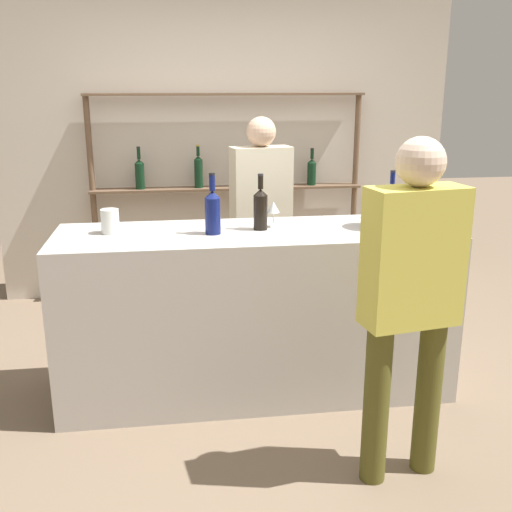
{
  "coord_description": "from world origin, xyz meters",
  "views": [
    {
      "loc": [
        -0.48,
        -3.37,
        1.86
      ],
      "look_at": [
        0.0,
        0.0,
        0.87
      ],
      "focal_mm": 42.0,
      "sensor_mm": 36.0,
      "label": 1
    }
  ],
  "objects_px": {
    "cork_jar": "(110,222)",
    "server_behind_counter": "(261,209)",
    "counter_bottle_1": "(213,211)",
    "ice_bucket": "(385,208)",
    "wine_glass": "(273,208)",
    "counter_bottle_2": "(391,200)",
    "counter_bottle_0": "(261,208)",
    "customer_right": "(411,289)"
  },
  "relations": [
    {
      "from": "customer_right",
      "to": "server_behind_counter",
      "type": "bearing_deg",
      "value": 2.83
    },
    {
      "from": "counter_bottle_2",
      "to": "ice_bucket",
      "type": "height_order",
      "value": "counter_bottle_2"
    },
    {
      "from": "wine_glass",
      "to": "server_behind_counter",
      "type": "height_order",
      "value": "server_behind_counter"
    },
    {
      "from": "ice_bucket",
      "to": "customer_right",
      "type": "relative_size",
      "value": 0.14
    },
    {
      "from": "ice_bucket",
      "to": "customer_right",
      "type": "bearing_deg",
      "value": -102.15
    },
    {
      "from": "counter_bottle_0",
      "to": "ice_bucket",
      "type": "height_order",
      "value": "counter_bottle_0"
    },
    {
      "from": "cork_jar",
      "to": "server_behind_counter",
      "type": "height_order",
      "value": "server_behind_counter"
    },
    {
      "from": "counter_bottle_1",
      "to": "wine_glass",
      "type": "bearing_deg",
      "value": 17.4
    },
    {
      "from": "counter_bottle_1",
      "to": "wine_glass",
      "type": "xyz_separation_m",
      "value": [
        0.37,
        0.12,
        -0.02
      ]
    },
    {
      "from": "ice_bucket",
      "to": "server_behind_counter",
      "type": "xyz_separation_m",
      "value": [
        -0.6,
        0.96,
        -0.19
      ]
    },
    {
      "from": "server_behind_counter",
      "to": "ice_bucket",
      "type": "bearing_deg",
      "value": 22.32
    },
    {
      "from": "customer_right",
      "to": "counter_bottle_2",
      "type": "bearing_deg",
      "value": -24.92
    },
    {
      "from": "counter_bottle_0",
      "to": "customer_right",
      "type": "xyz_separation_m",
      "value": [
        0.54,
        -0.97,
        -0.19
      ]
    },
    {
      "from": "counter_bottle_0",
      "to": "server_behind_counter",
      "type": "distance_m",
      "value": 0.94
    },
    {
      "from": "wine_glass",
      "to": "counter_bottle_0",
      "type": "bearing_deg",
      "value": -149.46
    },
    {
      "from": "server_behind_counter",
      "to": "customer_right",
      "type": "distance_m",
      "value": 1.92
    },
    {
      "from": "wine_glass",
      "to": "counter_bottle_1",
      "type": "bearing_deg",
      "value": -162.6
    },
    {
      "from": "counter_bottle_2",
      "to": "server_behind_counter",
      "type": "relative_size",
      "value": 0.19
    },
    {
      "from": "wine_glass",
      "to": "customer_right",
      "type": "distance_m",
      "value": 1.14
    },
    {
      "from": "counter_bottle_0",
      "to": "server_behind_counter",
      "type": "bearing_deg",
      "value": 81.3
    },
    {
      "from": "counter_bottle_1",
      "to": "ice_bucket",
      "type": "height_order",
      "value": "counter_bottle_1"
    },
    {
      "from": "counter_bottle_0",
      "to": "counter_bottle_2",
      "type": "height_order",
      "value": "counter_bottle_0"
    },
    {
      "from": "wine_glass",
      "to": "cork_jar",
      "type": "height_order",
      "value": "wine_glass"
    },
    {
      "from": "counter_bottle_2",
      "to": "server_behind_counter",
      "type": "distance_m",
      "value": 1.04
    },
    {
      "from": "counter_bottle_1",
      "to": "ice_bucket",
      "type": "xyz_separation_m",
      "value": [
        1.03,
        0.01,
        -0.02
      ]
    },
    {
      "from": "counter_bottle_0",
      "to": "wine_glass",
      "type": "bearing_deg",
      "value": 30.54
    },
    {
      "from": "counter_bottle_1",
      "to": "cork_jar",
      "type": "height_order",
      "value": "counter_bottle_1"
    },
    {
      "from": "cork_jar",
      "to": "counter_bottle_2",
      "type": "bearing_deg",
      "value": 5.37
    },
    {
      "from": "counter_bottle_0",
      "to": "counter_bottle_1",
      "type": "relative_size",
      "value": 0.94
    },
    {
      "from": "server_behind_counter",
      "to": "counter_bottle_1",
      "type": "bearing_deg",
      "value": -33.31
    },
    {
      "from": "wine_glass",
      "to": "ice_bucket",
      "type": "height_order",
      "value": "ice_bucket"
    },
    {
      "from": "ice_bucket",
      "to": "server_behind_counter",
      "type": "distance_m",
      "value": 1.15
    },
    {
      "from": "cork_jar",
      "to": "counter_bottle_0",
      "type": "bearing_deg",
      "value": -1.85
    },
    {
      "from": "counter_bottle_0",
      "to": "wine_glass",
      "type": "height_order",
      "value": "counter_bottle_0"
    },
    {
      "from": "counter_bottle_2",
      "to": "customer_right",
      "type": "height_order",
      "value": "customer_right"
    },
    {
      "from": "counter_bottle_2",
      "to": "wine_glass",
      "type": "distance_m",
      "value": 0.8
    },
    {
      "from": "wine_glass",
      "to": "server_behind_counter",
      "type": "xyz_separation_m",
      "value": [
        0.05,
        0.86,
        -0.19
      ]
    },
    {
      "from": "counter_bottle_0",
      "to": "ice_bucket",
      "type": "xyz_separation_m",
      "value": [
        0.74,
        -0.05,
        -0.01
      ]
    },
    {
      "from": "counter_bottle_0",
      "to": "server_behind_counter",
      "type": "height_order",
      "value": "server_behind_counter"
    },
    {
      "from": "counter_bottle_2",
      "to": "wine_glass",
      "type": "bearing_deg",
      "value": -169.79
    },
    {
      "from": "cork_jar",
      "to": "counter_bottle_1",
      "type": "bearing_deg",
      "value": -9.16
    },
    {
      "from": "server_behind_counter",
      "to": "customer_right",
      "type": "xyz_separation_m",
      "value": [
        0.4,
        -1.88,
        0.01
      ]
    }
  ]
}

